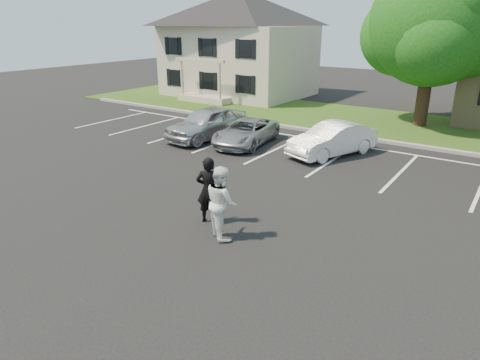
% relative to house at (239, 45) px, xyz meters
% --- Properties ---
extents(ground_plane, '(90.00, 90.00, 0.00)m').
position_rel_house_xyz_m(ground_plane, '(13.00, -19.97, -3.83)').
color(ground_plane, black).
rests_on(ground_plane, ground).
extents(curb, '(40.00, 0.30, 0.15)m').
position_rel_house_xyz_m(curb, '(13.00, -7.97, -3.75)').
color(curb, gray).
rests_on(curb, ground).
extents(grass_strip, '(44.00, 8.00, 0.08)m').
position_rel_house_xyz_m(grass_strip, '(13.00, -3.97, -3.79)').
color(grass_strip, '#274019').
rests_on(grass_strip, ground).
extents(stall_lines, '(34.00, 5.36, 0.01)m').
position_rel_house_xyz_m(stall_lines, '(14.40, -11.02, -3.82)').
color(stall_lines, silver).
rests_on(stall_lines, ground).
extents(house, '(10.30, 9.22, 7.60)m').
position_rel_house_xyz_m(house, '(0.00, 0.00, 0.00)').
color(house, beige).
rests_on(house, ground).
extents(tree, '(7.80, 7.20, 8.80)m').
position_rel_house_xyz_m(tree, '(14.62, -3.30, 1.52)').
color(tree, black).
rests_on(tree, ground).
extents(man_black_suit, '(0.86, 0.76, 1.97)m').
position_rel_house_xyz_m(man_black_suit, '(12.33, -19.58, -2.84)').
color(man_black_suit, black).
rests_on(man_black_suit, ground).
extents(man_white_shirt, '(1.23, 1.17, 2.00)m').
position_rel_house_xyz_m(man_white_shirt, '(13.18, -20.10, -2.83)').
color(man_white_shirt, white).
rests_on(man_white_shirt, ground).
extents(car_silver_west, '(2.35, 4.81, 1.58)m').
position_rel_house_xyz_m(car_silver_west, '(6.37, -12.17, -3.04)').
color(car_silver_west, '#BBBCC1').
rests_on(car_silver_west, ground).
extents(car_silver_minivan, '(2.50, 4.48, 1.18)m').
position_rel_house_xyz_m(car_silver_minivan, '(8.57, -11.97, -3.24)').
color(car_silver_minivan, '#A0A2A8').
rests_on(car_silver_minivan, ground).
extents(car_white_sedan, '(2.92, 4.49, 1.40)m').
position_rel_house_xyz_m(car_white_sedan, '(12.64, -11.30, -3.13)').
color(car_white_sedan, white).
rests_on(car_white_sedan, ground).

